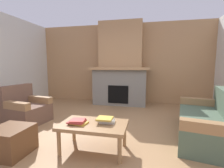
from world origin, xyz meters
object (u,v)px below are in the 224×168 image
(couch, at_px, (208,122))
(armchair, at_px, (26,110))
(ottoman, at_px, (11,141))
(coffee_table, at_px, (93,127))
(fireplace, at_px, (120,69))

(couch, height_order, armchair, same)
(ottoman, bearing_deg, couch, 21.72)
(armchair, distance_m, coffee_table, 2.05)
(fireplace, relative_size, coffee_table, 2.70)
(fireplace, xyz_separation_m, armchair, (-1.78, -2.23, -0.87))
(couch, relative_size, ottoman, 3.71)
(armchair, bearing_deg, couch, 0.67)
(fireplace, xyz_separation_m, coffee_table, (0.10, -3.05, -0.79))
(armchair, distance_m, ottoman, 1.37)
(fireplace, height_order, couch, fireplace)
(couch, height_order, ottoman, couch)
(fireplace, relative_size, couch, 1.40)
(fireplace, distance_m, ottoman, 3.68)
(couch, bearing_deg, ottoman, -158.28)
(coffee_table, distance_m, ottoman, 1.22)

